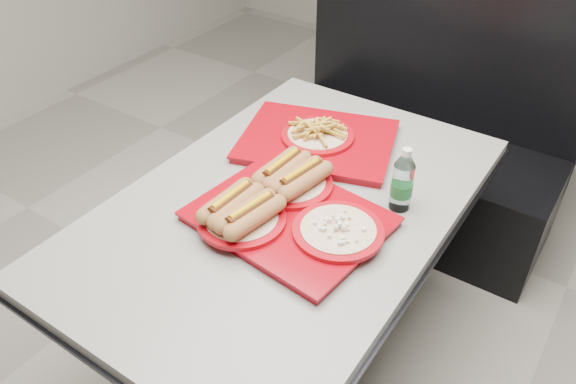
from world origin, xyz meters
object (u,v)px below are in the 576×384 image
Objects in this scene: tray_far at (318,137)px; water_bottle at (402,183)px; diner_table at (288,241)px; tray_near at (284,208)px; booth_bench at (419,139)px.

water_bottle is (0.38, -0.16, 0.06)m from tray_far.
diner_table is 2.57× the size of tray_near.
diner_table is 0.22m from tray_near.
booth_bench reaches higher than tray_far.
water_bottle reaches higher than diner_table.
booth_bench is at bearing 83.46° from tray_far.
water_bottle is at bearing -72.84° from booth_bench.
diner_table is 7.01× the size of water_bottle.
booth_bench is at bearing 90.00° from diner_table.
tray_far is at bearing 108.37° from tray_near.
water_bottle is (0.29, -0.94, 0.44)m from booth_bench.
tray_far is 2.99× the size of water_bottle.
diner_table is 1.11m from booth_bench.
water_bottle is (0.29, 0.16, 0.25)m from diner_table.
tray_near is 0.92× the size of tray_far.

